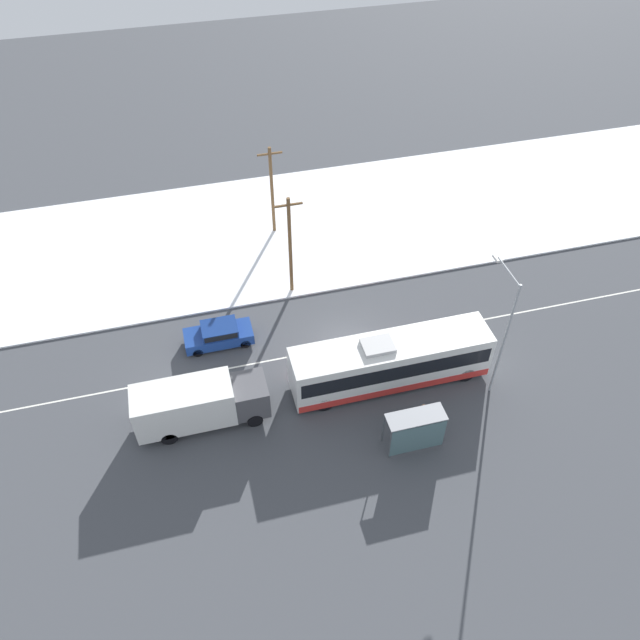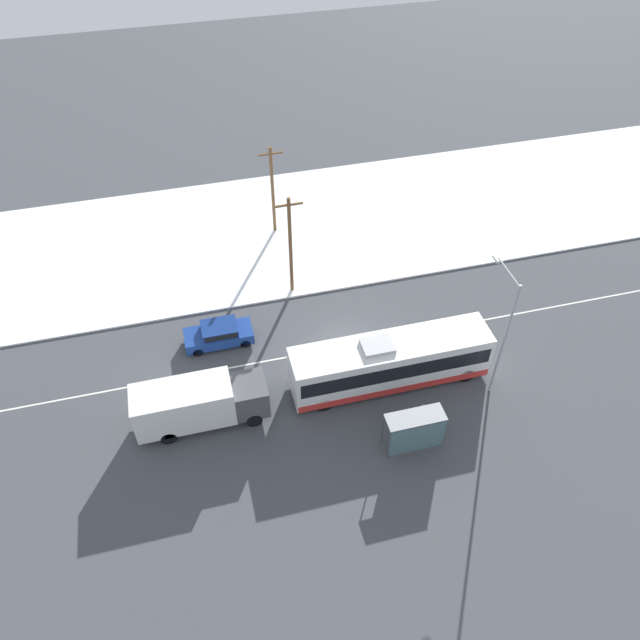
# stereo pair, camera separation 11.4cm
# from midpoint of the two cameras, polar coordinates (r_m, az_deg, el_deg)

# --- Properties ---
(ground_plane) EXTENTS (120.00, 120.00, 0.00)m
(ground_plane) POSITION_cam_midpoint_polar(r_m,az_deg,el_deg) (39.76, 2.34, -2.38)
(ground_plane) COLOR #424449
(snow_lot) EXTENTS (80.00, 15.64, 0.12)m
(snow_lot) POSITION_cam_midpoint_polar(r_m,az_deg,el_deg) (49.27, -1.98, 8.51)
(snow_lot) COLOR white
(snow_lot) RESTS_ON ground_plane
(lane_marking_center) EXTENTS (60.00, 0.12, 0.00)m
(lane_marking_center) POSITION_cam_midpoint_polar(r_m,az_deg,el_deg) (39.76, 2.34, -2.38)
(lane_marking_center) COLOR silver
(lane_marking_center) RESTS_ON ground_plane
(city_bus) EXTENTS (11.81, 2.57, 3.41)m
(city_bus) POSITION_cam_midpoint_polar(r_m,az_deg,el_deg) (36.81, 6.36, -3.82)
(city_bus) COLOR white
(city_bus) RESTS_ON ground_plane
(box_truck) EXTENTS (7.36, 2.30, 2.96)m
(box_truck) POSITION_cam_midpoint_polar(r_m,az_deg,el_deg) (35.32, -11.16, -7.48)
(box_truck) COLOR silver
(box_truck) RESTS_ON ground_plane
(sedan_car) EXTENTS (4.29, 1.80, 1.48)m
(sedan_car) POSITION_cam_midpoint_polar(r_m,az_deg,el_deg) (39.88, -9.31, -1.25)
(sedan_car) COLOR navy
(sedan_car) RESTS_ON ground_plane
(pedestrian_at_stop) EXTENTS (0.59, 0.26, 1.65)m
(pedestrian_at_stop) POSITION_cam_midpoint_polar(r_m,az_deg,el_deg) (35.55, 9.28, -8.30)
(pedestrian_at_stop) COLOR #23232D
(pedestrian_at_stop) RESTS_ON ground_plane
(bus_shelter) EXTENTS (3.19, 1.20, 2.40)m
(bus_shelter) POSITION_cam_midpoint_polar(r_m,az_deg,el_deg) (33.98, 8.74, -9.80)
(bus_shelter) COLOR gray
(bus_shelter) RESTS_ON ground_plane
(streetlamp) EXTENTS (0.36, 2.84, 8.33)m
(streetlamp) POSITION_cam_midpoint_polar(r_m,az_deg,el_deg) (35.27, 16.33, -0.16)
(streetlamp) COLOR #9EA3A8
(streetlamp) RESTS_ON ground_plane
(utility_pole_roadside) EXTENTS (1.80, 0.24, 7.59)m
(utility_pole_roadside) POSITION_cam_midpoint_polar(r_m,az_deg,el_deg) (41.02, -2.83, 6.86)
(utility_pole_roadside) COLOR brown
(utility_pole_roadside) RESTS_ON ground_plane
(utility_pole_snowlot) EXTENTS (1.80, 0.24, 7.19)m
(utility_pole_snowlot) POSITION_cam_midpoint_polar(r_m,az_deg,el_deg) (46.87, -4.49, 11.81)
(utility_pole_snowlot) COLOR brown
(utility_pole_snowlot) RESTS_ON ground_plane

